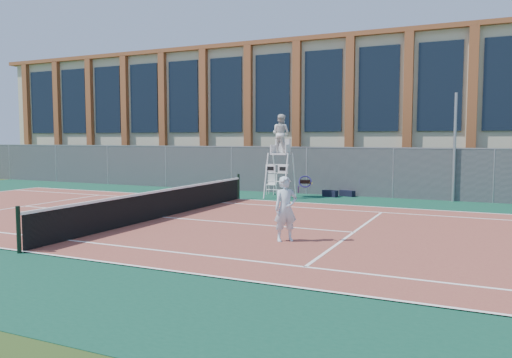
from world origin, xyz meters
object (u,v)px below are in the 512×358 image
at_px(tennis_player, 286,209).
at_px(umpire_chair, 281,136).
at_px(steel_pole, 455,148).
at_px(plastic_chair, 272,182).

bearing_deg(tennis_player, umpire_chair, 112.63).
bearing_deg(steel_pole, plastic_chair, -174.87).
distance_m(steel_pole, plastic_chair, 8.13).
bearing_deg(plastic_chair, umpire_chair, -48.89).
relative_size(plastic_chair, tennis_player, 0.57).
distance_m(plastic_chair, tennis_player, 10.86).
relative_size(steel_pole, plastic_chair, 4.77).
relative_size(steel_pole, tennis_player, 2.70).
xyz_separation_m(umpire_chair, plastic_chair, (-0.82, 0.94, -2.17)).
distance_m(steel_pole, tennis_player, 11.19).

